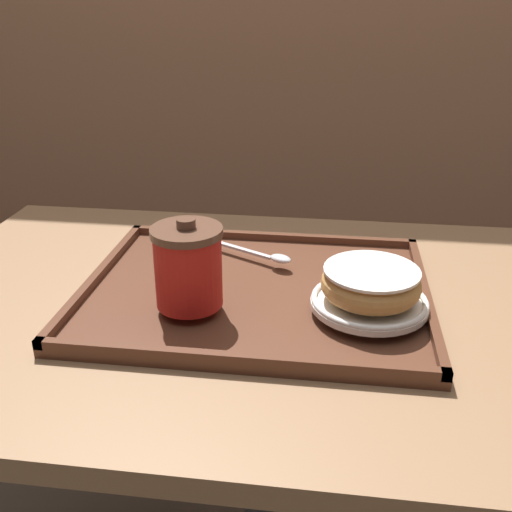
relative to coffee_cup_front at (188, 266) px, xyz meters
The scene contains 6 objects.
cafe_table 0.26m from the coffee_cup_front, 32.47° to the left, with size 1.07×0.68×0.73m.
serving_tray 0.13m from the coffee_cup_front, 43.84° to the left, with size 0.48×0.38×0.02m.
coffee_cup_front is the anchor object (origin of this frame).
plate_with_chocolate_donut 0.24m from the coffee_cup_front, ahead, with size 0.15×0.15×0.01m.
donut_chocolate_glazed 0.24m from the coffee_cup_front, ahead, with size 0.13×0.13×0.04m.
spoon 0.19m from the coffee_cup_front, 62.25° to the left, with size 0.15×0.09×0.01m.
Camera 1 is at (0.08, -0.74, 1.14)m, focal length 42.00 mm.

